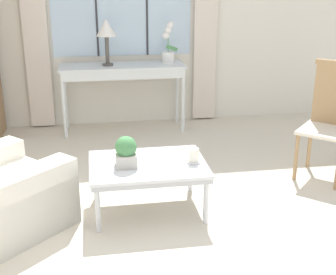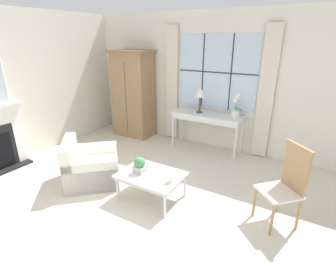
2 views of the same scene
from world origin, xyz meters
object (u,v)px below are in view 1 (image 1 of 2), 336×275
object	(u,v)px
console_table	(123,72)
coffee_table	(148,168)
table_lamp	(106,30)
side_chair_wooden	(331,114)
potted_plant_small	(126,152)
potted_orchid	(168,47)
pillar_candle	(194,156)

from	to	relation	value
console_table	coffee_table	world-z (taller)	console_table
console_table	table_lamp	world-z (taller)	table_lamp
console_table	side_chair_wooden	xyz separation A→B (m)	(1.81, -1.68, -0.12)
console_table	coffee_table	bearing A→B (deg)	-88.94
side_chair_wooden	potted_plant_small	xyz separation A→B (m)	(-1.94, -0.49, -0.06)
side_chair_wooden	table_lamp	bearing A→B (deg)	139.81
potted_orchid	side_chair_wooden	xyz separation A→B (m)	(1.24, -1.76, -0.39)
potted_orchid	pillar_candle	xyz separation A→B (m)	(-0.16, -2.26, -0.52)
side_chair_wooden	potted_plant_small	distance (m)	2.00
table_lamp	pillar_candle	size ratio (longest dim) A/B	4.07
coffee_table	potted_plant_small	distance (m)	0.24
table_lamp	potted_plant_small	size ratio (longest dim) A/B	2.19
coffee_table	potted_plant_small	xyz separation A→B (m)	(-0.17, -0.04, 0.17)
pillar_candle	table_lamp	bearing A→B (deg)	104.75
table_lamp	potted_plant_small	bearing A→B (deg)	-88.94
side_chair_wooden	potted_plant_small	size ratio (longest dim) A/B	4.39
potted_plant_small	pillar_candle	world-z (taller)	potted_plant_small
coffee_table	potted_orchid	bearing A→B (deg)	76.58
console_table	potted_orchid	distance (m)	0.63
side_chair_wooden	potted_plant_small	world-z (taller)	side_chair_wooden
side_chair_wooden	pillar_candle	bearing A→B (deg)	-160.35
side_chair_wooden	coffee_table	world-z (taller)	side_chair_wooden
table_lamp	console_table	bearing A→B (deg)	3.89
table_lamp	coffee_table	bearing A→B (deg)	-84.29
table_lamp	pillar_candle	bearing A→B (deg)	-75.25
side_chair_wooden	pillar_candle	size ratio (longest dim) A/B	8.15
side_chair_wooden	coffee_table	size ratio (longest dim) A/B	1.17
console_table	potted_plant_small	world-z (taller)	console_table
pillar_candle	potted_plant_small	bearing A→B (deg)	178.44
console_table	side_chair_wooden	size ratio (longest dim) A/B	1.37
potted_orchid	potted_plant_small	distance (m)	2.39
console_table	potted_plant_small	xyz separation A→B (m)	(-0.13, -2.17, -0.18)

